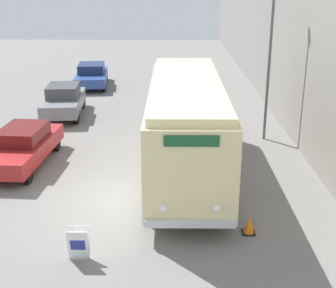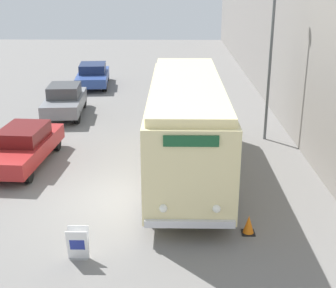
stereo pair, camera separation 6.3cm
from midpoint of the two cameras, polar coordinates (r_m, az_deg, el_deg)
The scene contains 9 objects.
ground_plane at distance 14.86m, azimuth -5.48°, elevation -6.87°, with size 80.00×80.00×0.00m, color slate.
building_wall_right at distance 24.01m, azimuth 13.79°, elevation 11.23°, with size 0.30×60.00×6.63m.
vintage_bus at distance 16.17m, azimuth 2.37°, elevation 2.64°, with size 2.48×9.60×3.35m.
sign_board at distance 11.99m, azimuth -10.77°, elevation -11.91°, with size 0.53×0.32×0.84m.
streetlamp at distance 19.77m, azimuth 12.63°, elevation 12.43°, with size 0.36×0.36×6.63m.
parked_car_near at distance 18.10m, azimuth -17.07°, elevation -0.19°, with size 2.00×4.70×1.44m.
parked_car_mid at distance 24.16m, azimuth -12.40°, elevation 5.26°, with size 2.09×4.41×1.55m.
parked_car_far at distance 30.61m, azimuth -9.08°, elevation 8.32°, with size 2.30×4.76×1.42m.
traffic_cone at distance 13.10m, azimuth 9.94°, elevation -9.67°, with size 0.36×0.36×0.54m.
Camera 2 is at (1.65, -13.20, 6.62)m, focal length 50.00 mm.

